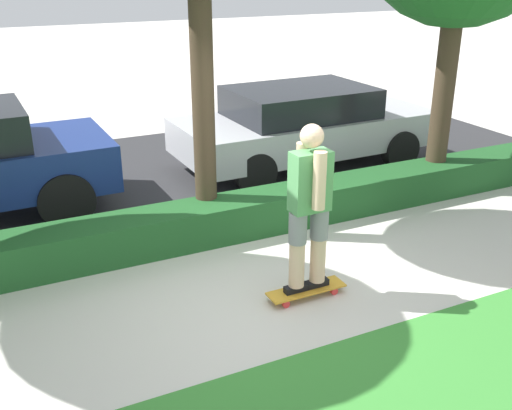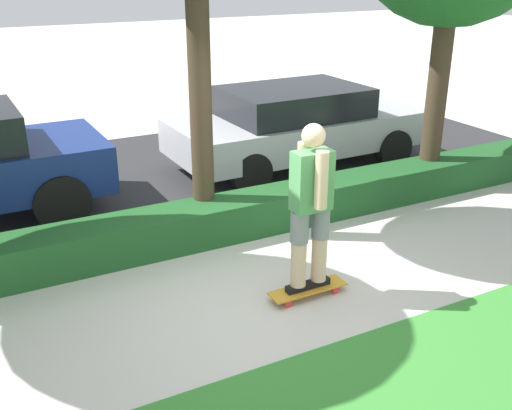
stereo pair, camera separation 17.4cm
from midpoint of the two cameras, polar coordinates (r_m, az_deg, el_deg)
ground_plane at (r=6.41m, az=0.54°, el=-8.78°), size 60.00×60.00×0.00m
street_asphalt at (r=9.96m, az=-10.91°, el=2.55°), size 14.45×5.00×0.01m
hedge_row at (r=7.59m, az=-5.15°, el=-1.60°), size 14.45×0.60×0.49m
skateboard at (r=6.41m, az=4.17°, el=-8.02°), size 0.86×0.24×0.10m
skater_person at (r=5.98m, az=4.43°, el=0.03°), size 0.51×0.46×1.78m
parked_car_middle at (r=10.25m, az=3.52°, el=7.70°), size 4.44×1.94×1.36m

